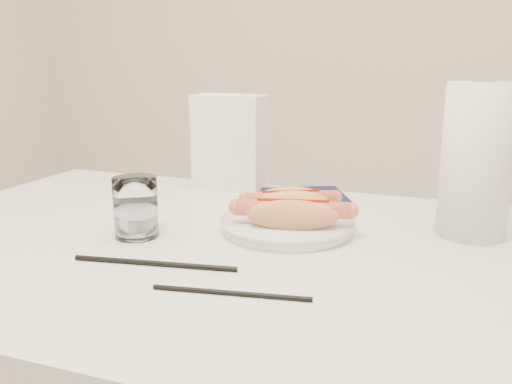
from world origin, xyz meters
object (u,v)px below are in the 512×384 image
(hotdog_right, at_px, (293,213))
(water_glass, at_px, (136,207))
(napkin_box, at_px, (231,142))
(paper_towel_roll, at_px, (476,161))
(table, at_px, (219,274))
(plate, at_px, (287,226))
(hotdog_left, at_px, (291,202))

(hotdog_right, bearing_deg, water_glass, -175.56)
(napkin_box, xyz_separation_m, paper_towel_roll, (0.51, -0.18, 0.02))
(water_glass, xyz_separation_m, napkin_box, (0.01, 0.38, 0.06))
(water_glass, relative_size, paper_towel_roll, 0.40)
(table, xyz_separation_m, paper_towel_roll, (0.39, 0.17, 0.19))
(plate, distance_m, water_glass, 0.26)
(hotdog_right, xyz_separation_m, paper_towel_roll, (0.28, 0.12, 0.08))
(paper_towel_roll, bearing_deg, water_glass, -158.91)
(hotdog_right, distance_m, water_glass, 0.26)
(napkin_box, bearing_deg, plate, -49.08)
(plate, distance_m, napkin_box, 0.36)
(table, bearing_deg, paper_towel_roll, 23.90)
(table, distance_m, plate, 0.14)
(plate, relative_size, napkin_box, 1.06)
(paper_towel_roll, bearing_deg, table, -156.10)
(hotdog_left, distance_m, napkin_box, 0.31)
(table, height_order, water_glass, water_glass)
(plate, height_order, paper_towel_roll, paper_towel_roll)
(water_glass, height_order, paper_towel_roll, paper_towel_roll)
(table, relative_size, water_glass, 11.90)
(water_glass, xyz_separation_m, paper_towel_roll, (0.52, 0.20, 0.08))
(napkin_box, relative_size, paper_towel_roll, 0.83)
(table, height_order, hotdog_right, hotdog_right)
(table, bearing_deg, napkin_box, 109.76)
(table, relative_size, hotdog_left, 7.61)
(table, xyz_separation_m, hotdog_left, (0.08, 0.13, 0.10))
(hotdog_left, bearing_deg, water_glass, -169.94)
(table, height_order, hotdog_left, hotdog_left)
(water_glass, distance_m, napkin_box, 0.38)
(water_glass, bearing_deg, plate, 26.37)
(table, distance_m, hotdog_right, 0.16)
(table, xyz_separation_m, napkin_box, (-0.13, 0.35, 0.17))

